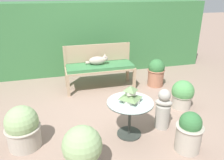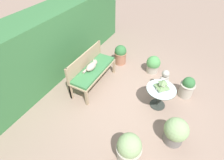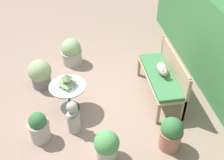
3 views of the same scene
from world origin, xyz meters
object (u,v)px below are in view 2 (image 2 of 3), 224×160
at_px(garden_bust, 164,81).
at_px(potted_plant_table_far, 187,87).
at_px(cat, 91,66).
at_px(potted_plant_path_edge, 153,64).
at_px(potted_plant_bench_right, 175,131).
at_px(patio_table, 160,92).
at_px(potted_plant_table_near, 120,54).
at_px(pagoda_birdhouse, 162,85).
at_px(garden_bench, 94,71).
at_px(potted_plant_bench_left, 129,148).

xyz_separation_m(garden_bust, potted_plant_table_far, (0.09, -0.59, -0.02)).
bearing_deg(potted_plant_table_far, cat, 108.16).
bearing_deg(potted_plant_path_edge, potted_plant_bench_right, -151.41).
height_order(patio_table, potted_plant_table_far, potted_plant_table_far).
distance_m(potted_plant_table_near, potted_plant_path_edge, 1.07).
distance_m(patio_table, garden_bust, 0.60).
distance_m(patio_table, pagoda_birdhouse, 0.23).
distance_m(potted_plant_table_near, potted_plant_bench_right, 2.94).
height_order(garden_bench, patio_table, patio_table).
bearing_deg(pagoda_birdhouse, cat, 93.29).
bearing_deg(cat, garden_bust, -66.28).
relative_size(cat, patio_table, 0.71).
relative_size(garden_bench, potted_plant_bench_right, 2.41).
xyz_separation_m(garden_bust, potted_plant_path_edge, (0.65, 0.49, -0.04)).
bearing_deg(cat, potted_plant_table_far, -69.10).
relative_size(garden_bench, pagoda_birdhouse, 5.45).
distance_m(potted_plant_bench_left, potted_plant_table_far, 2.30).
bearing_deg(patio_table, garden_bench, 92.31).
height_order(potted_plant_bench_left, potted_plant_table_far, potted_plant_bench_left).
bearing_deg(potted_plant_table_far, potted_plant_table_near, 76.22).
height_order(garden_bench, cat, cat).
bearing_deg(potted_plant_bench_right, pagoda_birdhouse, 35.25).
height_order(potted_plant_bench_right, potted_plant_table_far, potted_plant_bench_right).
bearing_deg(pagoda_birdhouse, garden_bench, 92.31).
bearing_deg(potted_plant_bench_left, pagoda_birdhouse, -4.77).
xyz_separation_m(garden_bench, potted_plant_bench_right, (-0.71, -2.36, -0.16)).
distance_m(potted_plant_bench_right, potted_plant_table_far, 1.46).
bearing_deg(potted_plant_bench_left, garden_bust, -2.02).
xyz_separation_m(cat, garden_bust, (0.68, -1.78, -0.33)).
distance_m(cat, potted_plant_path_edge, 1.90).
height_order(garden_bench, potted_plant_table_near, potted_plant_table_near).
bearing_deg(garden_bust, garden_bench, 141.71).
relative_size(patio_table, potted_plant_bench_left, 1.09).
bearing_deg(cat, potted_plant_path_edge, -41.32).
xyz_separation_m(potted_plant_bench_left, potted_plant_bench_right, (0.74, -0.68, 0.01)).
bearing_deg(potted_plant_bench_right, garden_bench, 73.17).
height_order(cat, potted_plant_bench_left, cat).
height_order(cat, potted_plant_path_edge, cat).
relative_size(garden_bench, potted_plant_table_near, 2.39).
xyz_separation_m(garden_bench, potted_plant_table_far, (0.75, -2.34, -0.19)).
xyz_separation_m(potted_plant_bench_right, potted_plant_table_far, (1.46, 0.02, -0.02)).
distance_m(garden_bench, cat, 0.18).
xyz_separation_m(potted_plant_table_near, potted_plant_bench_right, (-1.99, -2.17, -0.01)).
xyz_separation_m(garden_bench, potted_plant_bench_left, (-1.46, -1.68, -0.17)).
xyz_separation_m(cat, potted_plant_path_edge, (1.34, -1.29, -0.38)).
relative_size(patio_table, pagoda_birdhouse, 2.47).
height_order(pagoda_birdhouse, potted_plant_table_far, pagoda_birdhouse).
distance_m(pagoda_birdhouse, potted_plant_table_near, 2.04).
bearing_deg(garden_bust, cat, 142.29).
bearing_deg(garden_bench, patio_table, -87.69).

